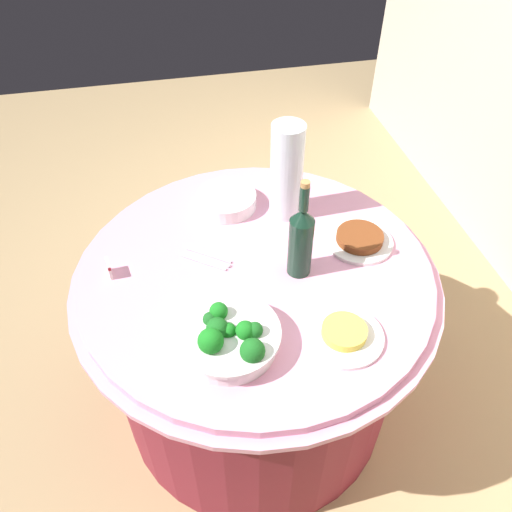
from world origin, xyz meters
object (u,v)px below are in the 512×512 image
(plate_stack, at_px, (227,200))
(food_plate_fried_egg, at_px, (344,334))
(food_plate_stir_fry, at_px, (359,239))
(decorative_fruit_vase, at_px, (286,177))
(wine_bottle, at_px, (301,240))
(label_placard_front, at_px, (109,267))
(broccoli_bowl, at_px, (229,337))
(serving_tongs, at_px, (208,259))

(plate_stack, distance_m, food_plate_fried_egg, 0.67)
(food_plate_fried_egg, distance_m, food_plate_stir_fry, 0.40)
(decorative_fruit_vase, xyz_separation_m, food_plate_stir_fry, (0.21, 0.20, -0.13))
(wine_bottle, distance_m, decorative_fruit_vase, 0.29)
(label_placard_front, bearing_deg, broccoli_bowl, 41.80)
(food_plate_stir_fry, bearing_deg, decorative_fruit_vase, -136.20)
(broccoli_bowl, bearing_deg, plate_stack, 170.71)
(decorative_fruit_vase, relative_size, label_placard_front, 6.18)
(broccoli_bowl, height_order, serving_tongs, broccoli_bowl)
(serving_tongs, distance_m, food_plate_fried_egg, 0.49)
(food_plate_stir_fry, xyz_separation_m, label_placard_front, (-0.03, -0.80, 0.02))
(food_plate_stir_fry, bearing_deg, label_placard_front, -91.81)
(wine_bottle, xyz_separation_m, label_placard_front, (-0.11, -0.57, -0.10))
(serving_tongs, height_order, label_placard_front, label_placard_front)
(broccoli_bowl, height_order, wine_bottle, wine_bottle)
(serving_tongs, bearing_deg, broccoli_bowl, 1.08)
(serving_tongs, xyz_separation_m, label_placard_front, (-0.00, -0.30, 0.03))
(food_plate_fried_egg, height_order, label_placard_front, label_placard_front)
(food_plate_fried_egg, xyz_separation_m, label_placard_front, (-0.38, -0.62, 0.02))
(plate_stack, distance_m, serving_tongs, 0.28)
(serving_tongs, bearing_deg, label_placard_front, -90.27)
(plate_stack, height_order, serving_tongs, plate_stack)
(food_plate_fried_egg, bearing_deg, broccoli_bowl, -96.17)
(food_plate_stir_fry, distance_m, label_placard_front, 0.80)
(food_plate_fried_egg, bearing_deg, food_plate_stir_fry, 153.41)
(wine_bottle, bearing_deg, broccoli_bowl, -47.32)
(decorative_fruit_vase, height_order, food_plate_stir_fry, decorative_fruit_vase)
(serving_tongs, bearing_deg, decorative_fruit_vase, 121.52)
(broccoli_bowl, xyz_separation_m, serving_tongs, (-0.34, -0.01, -0.04))
(decorative_fruit_vase, bearing_deg, food_plate_stir_fry, 43.80)
(decorative_fruit_vase, bearing_deg, wine_bottle, -6.09)
(plate_stack, xyz_separation_m, label_placard_front, (0.26, -0.41, 0.01))
(wine_bottle, relative_size, label_placard_front, 6.11)
(plate_stack, bearing_deg, broccoli_bowl, -9.29)
(plate_stack, distance_m, food_plate_stir_fry, 0.48)
(food_plate_fried_egg, xyz_separation_m, food_plate_stir_fry, (-0.35, 0.18, 0.00))
(broccoli_bowl, relative_size, food_plate_fried_egg, 1.27)
(broccoli_bowl, relative_size, food_plate_stir_fry, 1.27)
(plate_stack, bearing_deg, serving_tongs, -22.08)
(label_placard_front, bearing_deg, plate_stack, 122.32)
(wine_bottle, bearing_deg, plate_stack, -156.04)
(wine_bottle, bearing_deg, decorative_fruit_vase, 173.91)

